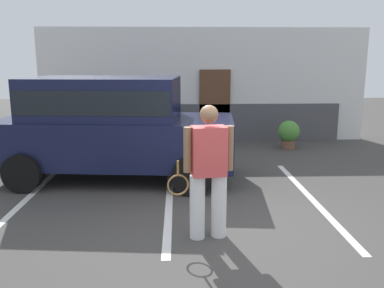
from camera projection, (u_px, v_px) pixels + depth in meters
ground_plane at (234, 235)px, 5.66m from camera, size 40.00×40.00×0.00m
parking_stripe_0 at (24, 201)px, 7.01m from camera, size 0.12×4.40×0.01m
parking_stripe_1 at (169, 199)px, 7.10m from camera, size 0.12×4.40×0.01m
parking_stripe_2 at (311, 198)px, 7.18m from camera, size 0.12×4.40×0.01m
house_frontage at (204, 88)px, 12.04m from camera, size 9.56×0.40×3.29m
parked_suv at (112, 123)px, 8.13m from camera, size 4.76×2.50×2.05m
tennis_player_man at (208, 171)px, 5.43m from camera, size 0.93×0.34×1.82m
potted_plant_by_porch at (289, 133)px, 11.07m from camera, size 0.58×0.58×0.77m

